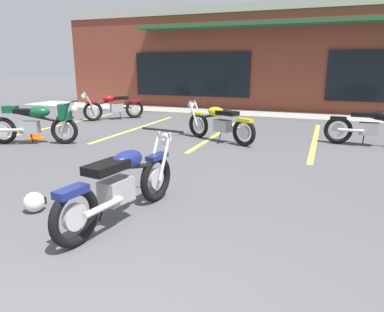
{
  "coord_description": "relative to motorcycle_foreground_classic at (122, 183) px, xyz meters",
  "views": [
    {
      "loc": [
        1.46,
        -1.15,
        1.82
      ],
      "look_at": [
        -0.3,
        3.46,
        0.55
      ],
      "focal_mm": 33.21,
      "sensor_mm": 36.0,
      "label": 1
    }
  ],
  "objects": [
    {
      "name": "ground_plane",
      "position": [
        0.74,
        1.47,
        -0.46
      ],
      "size": [
        80.0,
        80.0,
        0.0
      ],
      "primitive_type": "plane",
      "color": "#515154"
    },
    {
      "name": "sidewalk_kerb",
      "position": [
        0.74,
        9.33,
        -0.39
      ],
      "size": [
        22.0,
        1.8,
        0.14
      ],
      "primitive_type": "cube",
      "color": "#A8A59E",
      "rests_on": "ground_plane"
    },
    {
      "name": "brick_storefront_building",
      "position": [
        0.74,
        13.11,
        1.53
      ],
      "size": [
        18.66,
        7.02,
        3.99
      ],
      "color": "brown",
      "rests_on": "ground_plane"
    },
    {
      "name": "painted_stall_lines",
      "position": [
        0.74,
        5.73,
        -0.46
      ],
      "size": [
        12.58,
        4.8,
        0.01
      ],
      "color": "#DBCC4C",
      "rests_on": "ground_plane"
    },
    {
      "name": "motorcycle_foreground_classic",
      "position": [
        0.0,
        0.0,
        0.0
      ],
      "size": [
        0.73,
        2.1,
        0.98
      ],
      "color": "black",
      "rests_on": "ground_plane"
    },
    {
      "name": "motorcycle_red_sportbike",
      "position": [
        3.23,
        5.49,
        0.0
      ],
      "size": [
        2.11,
        0.66,
        0.98
      ],
      "color": "black",
      "rests_on": "ground_plane"
    },
    {
      "name": "motorcycle_black_cruiser",
      "position": [
        -0.21,
        4.75,
        0.0
      ],
      "size": [
        1.98,
        1.14,
        0.98
      ],
      "color": "black",
      "rests_on": "ground_plane"
    },
    {
      "name": "motorcycle_silver_naked",
      "position": [
        -4.59,
        6.91,
        0.0
      ],
      "size": [
        1.58,
        1.72,
        0.98
      ],
      "color": "black",
      "rests_on": "ground_plane"
    },
    {
      "name": "motorcycle_orange_scrambler",
      "position": [
        -4.1,
        2.97,
        0.07
      ],
      "size": [
        2.01,
        1.07,
        0.98
      ],
      "color": "black",
      "rests_on": "ground_plane"
    },
    {
      "name": "helmet_on_pavement",
      "position": [
        -1.18,
        -0.21,
        -0.33
      ],
      "size": [
        0.26,
        0.26,
        0.26
      ],
      "color": "silver",
      "rests_on": "ground_plane"
    },
    {
      "name": "traffic_cone",
      "position": [
        -4.63,
        3.38,
        -0.2
      ],
      "size": [
        0.34,
        0.34,
        0.53
      ],
      "color": "orange",
      "rests_on": "ground_plane"
    }
  ]
}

